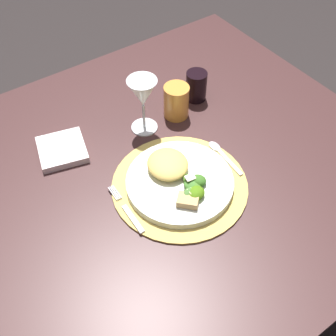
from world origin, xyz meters
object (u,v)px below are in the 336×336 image
Objects in this scene: amber_tumbler at (176,101)px; dining_table at (159,207)px; dinner_plate at (180,182)px; napkin at (62,150)px; dark_tumbler at (196,86)px; spoon at (220,152)px; fork at (127,211)px; wine_glass at (143,95)px.

dining_table is at bearing -138.43° from amber_tumbler.
dining_table is 4.66× the size of dinner_plate.
dark_tumbler is at bearing -3.13° from napkin.
spoon is at bearing -36.15° from napkin.
dining_table is at bearing 100.43° from dinner_plate.
fork is 0.30m from spoon.
napkin reaches higher than dining_table.
fork is at bearing -147.72° from dark_tumbler.
dark_tumbler is (0.19, 0.02, -0.07)m from wine_glass.
fork is 0.37m from amber_tumbler.
dark_tumbler reaches higher than spoon.
dark_tumbler is at bearing 16.68° from amber_tumbler.
dark_tumbler is (0.09, 0.03, -0.00)m from amber_tumbler.
amber_tumbler is at bearing -8.62° from napkin.
dinner_plate is at bearing -55.34° from napkin.
dining_table is 0.32m from wine_glass.
dark_tumbler is (0.25, 0.17, 0.21)m from dining_table.
fork is (-0.15, 0.00, -0.01)m from dinner_plate.
wine_glass reaches higher than spoon.
napkin is 1.27× the size of amber_tumbler.
dinner_plate is at bearing -79.57° from dining_table.
dark_tumbler is at bearing 68.38° from spoon.
napkin is 0.76× the size of wine_glass.
dinner_plate reaches higher than fork.
dining_table is 0.23m from fork.
amber_tumbler is at bearing 41.57° from dining_table.
wine_glass reaches higher than fork.
spoon is 1.11× the size of napkin.
dark_tumbler is at bearing 32.28° from fork.
dinner_plate is 0.15m from spoon.
dining_table is at bearing 28.87° from fork.
napkin is (-0.17, 0.19, 0.18)m from dining_table.
spoon is 0.25m from wine_glass.
dinner_plate is 1.62× the size of wine_glass.
wine_glass reaches higher than amber_tumbler.
spoon is 0.20m from amber_tumbler.
amber_tumbler is 1.09× the size of dark_tumbler.
napkin is at bearing 168.91° from wine_glass.
wine_glass reaches higher than napkin.
fork is 1.26× the size of napkin.
napkin is 1.38× the size of dark_tumbler.
dark_tumbler is at bearing 46.08° from dinner_plate.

